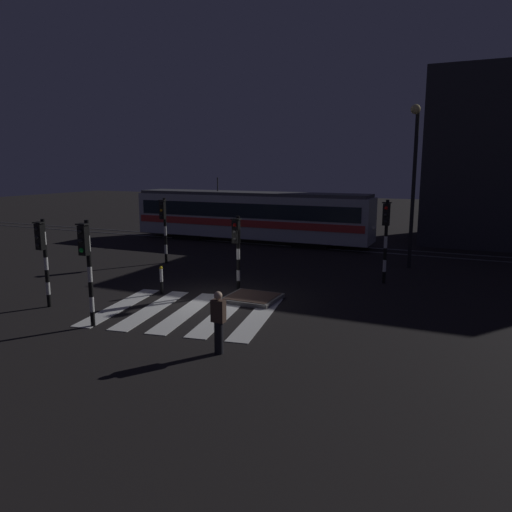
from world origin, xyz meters
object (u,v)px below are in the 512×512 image
(traffic_light_corner_far_left, at_px, (164,221))
(traffic_light_kerb_mid_left, at_px, (87,258))
(traffic_light_corner_near_left, at_px, (43,250))
(traffic_light_corner_far_right, at_px, (386,229))
(tram, at_px, (250,215))
(pedestrian_waiting_at_kerb, at_px, (219,322))
(bollard_island_edge, at_px, (161,280))
(street_lamp_trackside_right, at_px, (414,168))
(traffic_light_median_centre, at_px, (237,242))

(traffic_light_corner_far_left, relative_size, traffic_light_kerb_mid_left, 1.00)
(traffic_light_corner_near_left, bearing_deg, traffic_light_corner_far_left, 95.40)
(traffic_light_kerb_mid_left, height_order, traffic_light_corner_far_right, traffic_light_corner_far_right)
(traffic_light_corner_far_right, height_order, traffic_light_corner_near_left, traffic_light_corner_far_right)
(traffic_light_kerb_mid_left, xyz_separation_m, tram, (-2.81, 17.59, -0.46))
(traffic_light_kerb_mid_left, distance_m, pedestrian_waiting_at_kerb, 4.84)
(tram, relative_size, bollard_island_edge, 14.44)
(traffic_light_corner_far_left, distance_m, traffic_light_corner_near_left, 8.35)
(street_lamp_trackside_right, bearing_deg, bollard_island_edge, -132.13)
(traffic_light_median_centre, relative_size, pedestrian_waiting_at_kerb, 1.76)
(pedestrian_waiting_at_kerb, bearing_deg, bollard_island_edge, 138.30)
(traffic_light_kerb_mid_left, distance_m, tram, 17.82)
(traffic_light_kerb_mid_left, relative_size, traffic_light_corner_near_left, 1.07)
(traffic_light_corner_near_left, height_order, pedestrian_waiting_at_kerb, traffic_light_corner_near_left)
(traffic_light_median_centre, xyz_separation_m, pedestrian_waiting_at_kerb, (2.46, -5.99, -1.11))
(traffic_light_corner_near_left, height_order, traffic_light_median_centre, traffic_light_corner_near_left)
(traffic_light_corner_far_right, xyz_separation_m, traffic_light_corner_near_left, (-10.19, -8.50, -0.27))
(traffic_light_corner_far_right, xyz_separation_m, tram, (-10.05, 8.07, -0.59))
(tram, distance_m, pedestrian_waiting_at_kerb, 19.34)
(traffic_light_corner_far_right, distance_m, traffic_light_corner_near_left, 13.28)
(traffic_light_corner_far_left, height_order, bollard_island_edge, traffic_light_corner_far_left)
(traffic_light_corner_far_left, distance_m, traffic_light_corner_far_right, 10.98)
(traffic_light_corner_far_left, height_order, street_lamp_trackside_right, street_lamp_trackside_right)
(traffic_light_corner_far_left, distance_m, street_lamp_trackside_right, 12.42)
(traffic_light_corner_far_right, bearing_deg, traffic_light_corner_far_left, -178.98)
(traffic_light_corner_near_left, bearing_deg, street_lamp_trackside_right, 48.53)
(pedestrian_waiting_at_kerb, relative_size, bollard_island_edge, 1.54)
(street_lamp_trackside_right, bearing_deg, tram, 157.33)
(street_lamp_trackside_right, bearing_deg, traffic_light_corner_far_right, -98.50)
(traffic_light_kerb_mid_left, xyz_separation_m, traffic_light_median_centre, (2.19, 5.76, -0.22))
(street_lamp_trackside_right, distance_m, tram, 11.89)
(traffic_light_median_centre, xyz_separation_m, tram, (-5.00, 11.83, -0.24))
(traffic_light_kerb_mid_left, distance_m, traffic_light_corner_near_left, 3.12)
(bollard_island_edge, bearing_deg, traffic_light_corner_far_right, 35.11)
(traffic_light_corner_near_left, bearing_deg, traffic_light_kerb_mid_left, -18.97)
(traffic_light_corner_far_left, height_order, tram, tram)
(traffic_light_median_centre, bearing_deg, traffic_light_corner_near_left, -137.32)
(traffic_light_kerb_mid_left, xyz_separation_m, pedestrian_waiting_at_kerb, (4.65, -0.23, -1.33))
(pedestrian_waiting_at_kerb, distance_m, bollard_island_edge, 6.67)
(traffic_light_corner_far_left, height_order, traffic_light_kerb_mid_left, traffic_light_kerb_mid_left)
(tram, distance_m, bollard_island_edge, 13.67)
(traffic_light_corner_far_right, distance_m, pedestrian_waiting_at_kerb, 10.19)
(bollard_island_edge, bearing_deg, traffic_light_kerb_mid_left, -85.61)
(pedestrian_waiting_at_kerb, bearing_deg, traffic_light_corner_near_left, 170.69)
(traffic_light_corner_far_left, bearing_deg, traffic_light_corner_far_right, 1.02)
(street_lamp_trackside_right, xyz_separation_m, tram, (-10.60, 4.43, -3.05))
(traffic_light_kerb_mid_left, bearing_deg, pedestrian_waiting_at_kerb, -2.85)
(traffic_light_corner_near_left, relative_size, traffic_light_median_centre, 1.04)
(traffic_light_kerb_mid_left, relative_size, tram, 0.21)
(traffic_light_corner_near_left, xyz_separation_m, traffic_light_median_centre, (5.14, 4.74, -0.08))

